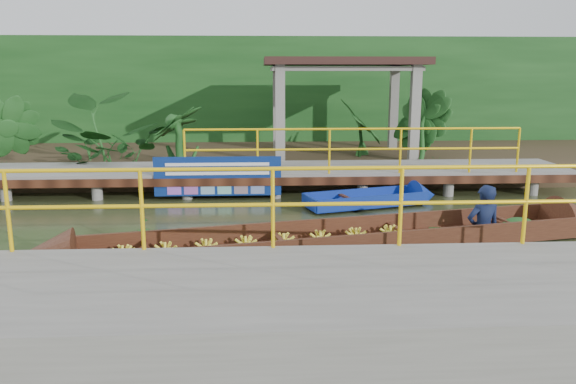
{
  "coord_description": "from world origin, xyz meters",
  "views": [
    {
      "loc": [
        0.64,
        -9.78,
        2.79
      ],
      "look_at": [
        1.17,
        0.5,
        0.6
      ],
      "focal_mm": 35.0,
      "sensor_mm": 36.0,
      "label": 1
    }
  ],
  "objects": [
    {
      "name": "ground",
      "position": [
        0.0,
        0.0,
        0.0
      ],
      "size": [
        80.0,
        80.0,
        0.0
      ],
      "primitive_type": "plane",
      "color": "#2E361B",
      "rests_on": "ground"
    },
    {
      "name": "far_dock",
      "position": [
        0.02,
        3.43,
        0.48
      ],
      "size": [
        16.0,
        2.06,
        1.66
      ],
      "color": "slate",
      "rests_on": "ground"
    },
    {
      "name": "moored_blue_boat",
      "position": [
        3.58,
        1.93,
        0.13
      ],
      "size": [
        3.1,
        1.59,
        0.72
      ],
      "rotation": [
        0.0,
        0.0,
        0.29
      ],
      "color": "navy",
      "rests_on": "ground"
    },
    {
      "name": "foliage_backdrop",
      "position": [
        0.0,
        10.0,
        2.0
      ],
      "size": [
        30.0,
        0.8,
        4.0
      ],
      "primitive_type": "cube",
      "color": "#143E15",
      "rests_on": "ground"
    },
    {
      "name": "near_dock",
      "position": [
        1.0,
        -4.2,
        0.3
      ],
      "size": [
        18.0,
        2.4,
        1.73
      ],
      "color": "slate",
      "rests_on": "ground"
    },
    {
      "name": "vendor_boat",
      "position": [
        2.21,
        -1.09,
        0.22
      ],
      "size": [
        10.21,
        3.1,
        2.11
      ],
      "rotation": [
        0.0,
        0.0,
        0.21
      ],
      "color": "#34170E",
      "rests_on": "ground"
    },
    {
      "name": "tropical_plants",
      "position": [
        -1.75,
        5.3,
        1.25
      ],
      "size": [
        14.29,
        1.29,
        1.61
      ],
      "color": "#143E15",
      "rests_on": "ground"
    },
    {
      "name": "blue_banner",
      "position": [
        -0.28,
        2.48,
        0.56
      ],
      "size": [
        2.81,
        0.04,
        0.88
      ],
      "color": "navy",
      "rests_on": "ground"
    },
    {
      "name": "pavilion",
      "position": [
        3.0,
        6.3,
        2.82
      ],
      "size": [
        4.4,
        3.0,
        3.0
      ],
      "color": "slate",
      "rests_on": "ground"
    },
    {
      "name": "land_strip",
      "position": [
        0.0,
        7.5,
        0.23
      ],
      "size": [
        30.0,
        8.0,
        0.45
      ],
      "primitive_type": "cube",
      "color": "#352B1A",
      "rests_on": "ground"
    }
  ]
}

